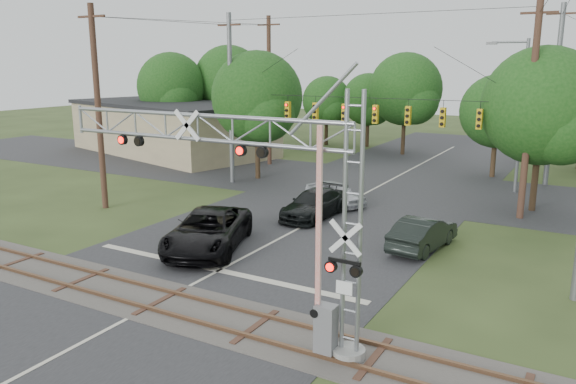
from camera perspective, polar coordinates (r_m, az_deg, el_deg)
The scene contains 14 objects.
ground at distance 19.41m, azimuth -16.91°, elevation -12.76°, with size 160.00×160.00×0.00m, color #2F3E1C.
road_main at distance 26.69m, azimuth -1.25°, elevation -4.98°, with size 14.00×90.00×0.02m, color #262729.
road_cross at distance 38.97m, azimuth 9.33°, elevation 0.62°, with size 90.00×12.00×0.02m, color #262729.
railroad_track at distance 20.67m, azimuth -12.86°, elevation -10.77°, with size 90.00×3.20×0.17m.
crossing_gantry at distance 16.48m, azimuth -3.75°, elevation 0.44°, with size 10.86×0.97×7.60m.
traffic_signal_span at distance 34.15m, azimuth 8.67°, elevation 8.47°, with size 19.34×0.36×11.50m.
pickup_black at distance 25.53m, azimuth -8.14°, elevation -3.90°, with size 2.94×6.37×1.77m, color black.
car_dark at distance 30.57m, azimuth 2.66°, elevation -1.23°, with size 2.07×5.10×1.48m, color black.
sedan_silver at distance 33.36m, azimuth 4.82°, elevation -0.13°, with size 1.65×4.11×1.40m, color #B3B6BB.
suv_dark at distance 26.10m, azimuth 13.54°, elevation -4.08°, with size 1.58×4.53×1.49m, color black.
commercial_building at distance 53.92m, azimuth -11.76°, elevation 6.47°, with size 22.15×15.20×4.72m.
streetlight at distance 38.67m, azimuth 22.42°, elevation 7.86°, with size 2.59×0.27×9.72m.
utility_poles at distance 35.72m, azimuth 12.91°, elevation 9.45°, with size 26.60×27.62×14.16m.
treeline at distance 46.99m, azimuth 9.78°, elevation 9.60°, with size 52.60×24.74×10.01m.
Camera 1 is at (13.01, -11.81, 8.25)m, focal length 35.00 mm.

